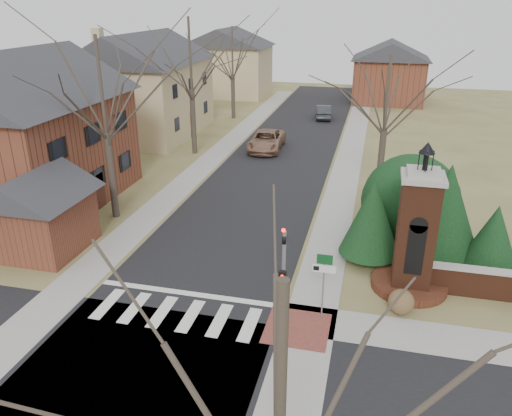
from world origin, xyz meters
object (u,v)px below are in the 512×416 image
(sign_post, at_px, (324,273))
(distant_car, at_px, (323,112))
(pickup_truck, at_px, (266,141))
(brick_gate_monument, at_px, (414,243))
(traffic_signal_pole, at_px, (283,273))

(sign_post, xyz_separation_m, distant_car, (-3.99, 35.07, -1.26))
(pickup_truck, bearing_deg, distant_car, 73.16)
(sign_post, relative_size, distant_car, 0.66)
(distant_car, bearing_deg, brick_gate_monument, 94.82)
(sign_post, bearing_deg, distant_car, 96.50)
(distant_car, bearing_deg, sign_post, 88.32)
(sign_post, relative_size, pickup_truck, 0.50)
(traffic_signal_pole, xyz_separation_m, brick_gate_monument, (4.70, 4.42, -0.42))
(traffic_signal_pole, height_order, sign_post, traffic_signal_pole)
(sign_post, height_order, brick_gate_monument, brick_gate_monument)
(brick_gate_monument, distance_m, pickup_truck, 22.09)
(distant_car, bearing_deg, traffic_signal_pole, 86.06)
(traffic_signal_pole, bearing_deg, pickup_truck, 103.95)
(pickup_truck, distance_m, distant_car, 13.13)
(pickup_truck, relative_size, distant_car, 1.31)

